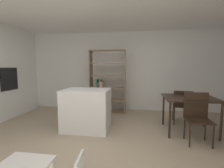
# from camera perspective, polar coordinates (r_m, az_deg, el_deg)

# --- Properties ---
(ground_plane) EXTENTS (9.52, 9.52, 0.00)m
(ground_plane) POSITION_cam_1_polar(r_m,az_deg,el_deg) (3.05, -5.37, -22.17)
(ground_plane) COLOR tan
(back_partition) EXTENTS (6.92, 0.06, 2.60)m
(back_partition) POSITION_cam_1_polar(r_m,az_deg,el_deg) (5.50, 1.62, 4.51)
(back_partition) COLOR white
(back_partition) RESTS_ON ground_plane
(built_in_oven) EXTENTS (0.06, 0.58, 0.61)m
(built_in_oven) POSITION_cam_1_polar(r_m,az_deg,el_deg) (5.22, -32.61, 1.53)
(built_in_oven) COLOR black
(built_in_oven) RESTS_ON ground_plane
(kitchen_island) EXTENTS (1.04, 0.76, 0.94)m
(kitchen_island) POSITION_cam_1_polar(r_m,az_deg,el_deg) (3.80, -8.95, -8.90)
(kitchen_island) COLOR white
(kitchen_island) RESTS_ON ground_plane
(open_bookshelf) EXTENTS (1.13, 0.37, 1.97)m
(open_bookshelf) POSITION_cam_1_polar(r_m,az_deg,el_deg) (5.14, -2.05, 0.33)
(open_bookshelf) COLOR #997551
(open_bookshelf) RESTS_ON ground_plane
(dining_table) EXTENTS (1.08, 0.90, 0.78)m
(dining_table) POSITION_cam_1_polar(r_m,az_deg,el_deg) (3.94, 25.71, -5.39)
(dining_table) COLOR black
(dining_table) RESTS_ON ground_plane
(dining_chair_far) EXTENTS (0.49, 0.50, 0.87)m
(dining_chair_far) POSITION_cam_1_polar(r_m,az_deg,el_deg) (4.42, 23.62, -6.43)
(dining_chair_far) COLOR black
(dining_chair_far) RESTS_ON ground_plane
(dining_chair_near) EXTENTS (0.45, 0.41, 0.95)m
(dining_chair_near) POSITION_cam_1_polar(r_m,az_deg,el_deg) (3.54, 27.87, -9.16)
(dining_chair_near) COLOR black
(dining_chair_near) RESTS_ON ground_plane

